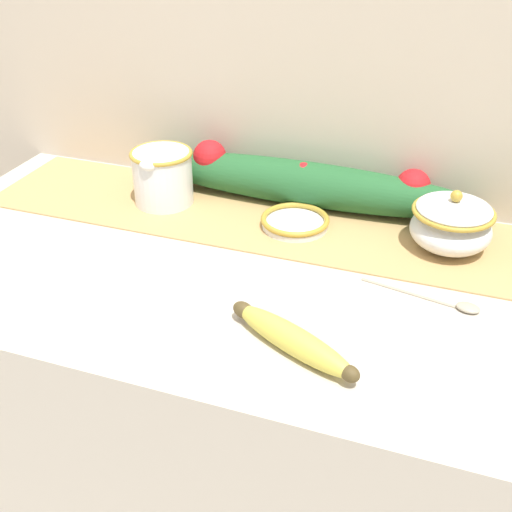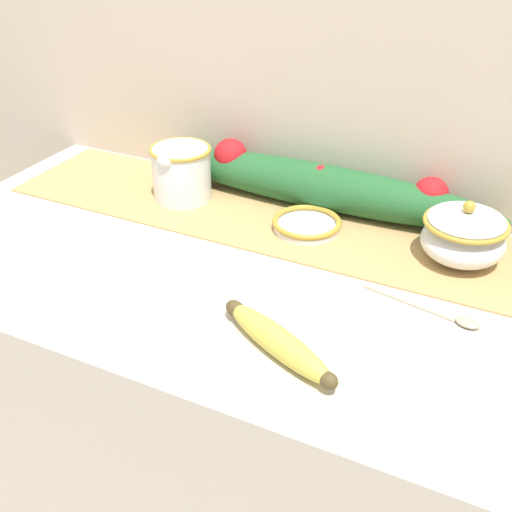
% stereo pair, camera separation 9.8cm
% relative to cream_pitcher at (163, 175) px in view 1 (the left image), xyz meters
% --- Properties ---
extents(countertop, '(1.27, 0.61, 0.92)m').
position_rel_cream_pitcher_xyz_m(countertop, '(0.25, -0.17, -0.52)').
color(countertop, beige).
rests_on(countertop, ground_plane).
extents(back_wall, '(2.07, 0.04, 2.40)m').
position_rel_cream_pitcher_xyz_m(back_wall, '(0.25, 0.15, 0.23)').
color(back_wall, beige).
rests_on(back_wall, ground_plane).
extents(table_runner, '(1.17, 0.25, 0.00)m').
position_rel_cream_pitcher_xyz_m(table_runner, '(0.25, -0.00, -0.06)').
color(table_runner, tan).
rests_on(table_runner, countertop).
extents(cream_pitcher, '(0.12, 0.14, 0.11)m').
position_rel_cream_pitcher_xyz_m(cream_pitcher, '(0.00, 0.00, 0.00)').
color(cream_pitcher, white).
rests_on(cream_pitcher, countertop).
extents(sugar_bowl, '(0.14, 0.14, 0.11)m').
position_rel_cream_pitcher_xyz_m(sugar_bowl, '(0.53, -0.00, -0.01)').
color(sugar_bowl, white).
rests_on(sugar_bowl, countertop).
extents(small_dish, '(0.12, 0.12, 0.02)m').
position_rel_cream_pitcher_xyz_m(small_dish, '(0.27, -0.01, -0.05)').
color(small_dish, white).
rests_on(small_dish, countertop).
extents(banana, '(0.21, 0.12, 0.04)m').
position_rel_cream_pitcher_xyz_m(banana, '(0.36, -0.34, -0.04)').
color(banana, '#DBCC4C').
rests_on(banana, countertop).
extents(spoon, '(0.18, 0.05, 0.01)m').
position_rel_cream_pitcher_xyz_m(spoon, '(0.56, -0.17, -0.05)').
color(spoon, '#A89E89').
rests_on(spoon, countertop).
extents(poinsettia_garland, '(0.69, 0.09, 0.10)m').
position_rel_cream_pitcher_xyz_m(poinsettia_garland, '(0.25, 0.08, -0.01)').
color(poinsettia_garland, '#235B2D').
rests_on(poinsettia_garland, countertop).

